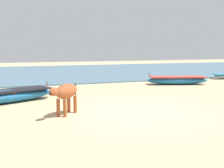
% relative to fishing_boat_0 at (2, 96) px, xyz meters
% --- Properties ---
extents(ground, '(80.00, 80.00, 0.00)m').
position_rel_fishing_boat_0_xyz_m(ground, '(4.43, -3.38, -0.30)').
color(ground, tan).
extents(sea_water, '(60.00, 20.00, 0.08)m').
position_rel_fishing_boat_0_xyz_m(sea_water, '(4.43, 14.87, -0.26)').
color(sea_water, slate).
rests_on(sea_water, ground).
extents(fishing_boat_0, '(4.69, 2.76, 0.74)m').
position_rel_fishing_boat_0_xyz_m(fishing_boat_0, '(0.00, 0.00, 0.00)').
color(fishing_boat_0, '#1E669E').
rests_on(fishing_boat_0, ground).
extents(fishing_boat_4, '(4.09, 2.23, 0.73)m').
position_rel_fishing_boat_0_xyz_m(fishing_boat_4, '(10.46, 2.73, -0.01)').
color(fishing_boat_4, '#1E669E').
rests_on(fishing_boat_4, ground).
extents(cow_adult_rust, '(1.34, 1.41, 1.08)m').
position_rel_fishing_boat_0_xyz_m(cow_adult_rust, '(2.06, -3.00, 0.48)').
color(cow_adult_rust, '#9E4C28').
rests_on(cow_adult_rust, ground).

